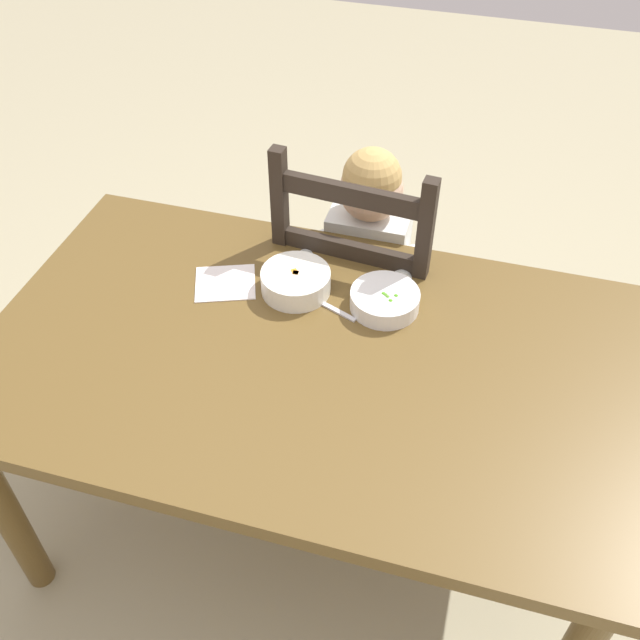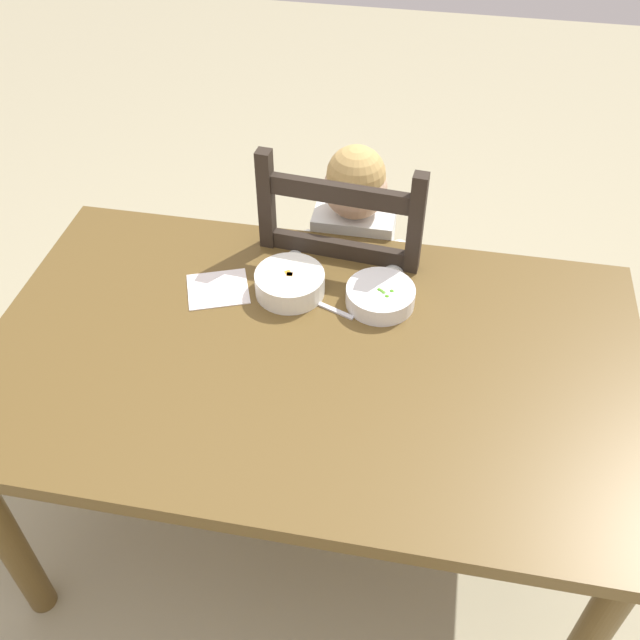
{
  "view_description": "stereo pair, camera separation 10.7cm",
  "coord_description": "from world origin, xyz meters",
  "px_view_note": "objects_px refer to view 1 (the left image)",
  "views": [
    {
      "loc": [
        0.33,
        -1.05,
        1.88
      ],
      "look_at": [
        0.01,
        0.06,
        0.77
      ],
      "focal_mm": 40.14,
      "sensor_mm": 36.0,
      "label": 1
    },
    {
      "loc": [
        0.22,
        -1.08,
        1.88
      ],
      "look_at": [
        0.01,
        0.06,
        0.77
      ],
      "focal_mm": 40.14,
      "sensor_mm": 36.0,
      "label": 2
    }
  ],
  "objects_px": {
    "bowl_of_carrots": "(296,281)",
    "spoon": "(323,303)",
    "dining_chair": "(362,298)",
    "child_figure": "(366,257)",
    "dining_table": "(309,380)",
    "bowl_of_peas": "(385,300)"
  },
  "relations": [
    {
      "from": "child_figure",
      "to": "spoon",
      "type": "bearing_deg",
      "value": -95.6
    },
    {
      "from": "child_figure",
      "to": "bowl_of_carrots",
      "type": "height_order",
      "value": "child_figure"
    },
    {
      "from": "dining_table",
      "to": "dining_chair",
      "type": "xyz_separation_m",
      "value": [
        0.02,
        0.49,
        -0.17
      ]
    },
    {
      "from": "child_figure",
      "to": "bowl_of_carrots",
      "type": "distance_m",
      "value": 0.34
    },
    {
      "from": "dining_chair",
      "to": "bowl_of_carrots",
      "type": "relative_size",
      "value": 5.85
    },
    {
      "from": "child_figure",
      "to": "bowl_of_carrots",
      "type": "xyz_separation_m",
      "value": [
        -0.11,
        -0.29,
        0.13
      ]
    },
    {
      "from": "dining_table",
      "to": "bowl_of_peas",
      "type": "height_order",
      "value": "bowl_of_peas"
    },
    {
      "from": "dining_chair",
      "to": "bowl_of_carrots",
      "type": "xyz_separation_m",
      "value": [
        -0.11,
        -0.29,
        0.29
      ]
    },
    {
      "from": "bowl_of_peas",
      "to": "dining_table",
      "type": "bearing_deg",
      "value": -124.35
    },
    {
      "from": "child_figure",
      "to": "spoon",
      "type": "relative_size",
      "value": 6.97
    },
    {
      "from": "child_figure",
      "to": "spoon",
      "type": "distance_m",
      "value": 0.34
    },
    {
      "from": "dining_chair",
      "to": "spoon",
      "type": "bearing_deg",
      "value": -94.69
    },
    {
      "from": "bowl_of_peas",
      "to": "spoon",
      "type": "xyz_separation_m",
      "value": [
        -0.14,
        -0.03,
        -0.02
      ]
    },
    {
      "from": "dining_chair",
      "to": "bowl_of_peas",
      "type": "height_order",
      "value": "dining_chair"
    },
    {
      "from": "dining_table",
      "to": "bowl_of_carrots",
      "type": "bearing_deg",
      "value": 114.72
    },
    {
      "from": "bowl_of_peas",
      "to": "bowl_of_carrots",
      "type": "relative_size",
      "value": 0.98
    },
    {
      "from": "bowl_of_peas",
      "to": "bowl_of_carrots",
      "type": "height_order",
      "value": "bowl_of_carrots"
    },
    {
      "from": "dining_chair",
      "to": "child_figure",
      "type": "bearing_deg",
      "value": -16.51
    },
    {
      "from": "child_figure",
      "to": "bowl_of_peas",
      "type": "distance_m",
      "value": 0.34
    },
    {
      "from": "bowl_of_carrots",
      "to": "spoon",
      "type": "bearing_deg",
      "value": -21.79
    },
    {
      "from": "dining_table",
      "to": "bowl_of_carrots",
      "type": "relative_size",
      "value": 8.74
    },
    {
      "from": "child_figure",
      "to": "bowl_of_peas",
      "type": "bearing_deg",
      "value": -69.35
    }
  ]
}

